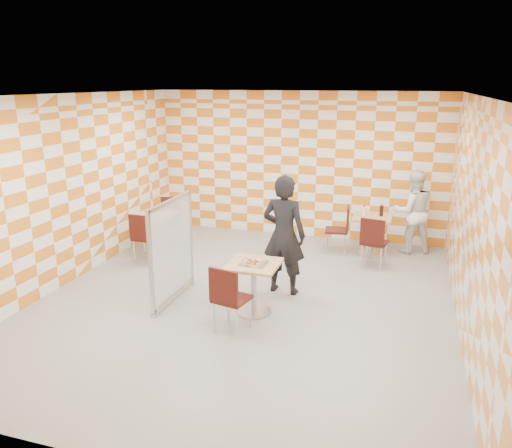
{
  "coord_description": "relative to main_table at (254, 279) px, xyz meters",
  "views": [
    {
      "loc": [
        2.19,
        -6.56,
        3.18
      ],
      "look_at": [
        0.1,
        0.2,
        1.15
      ],
      "focal_mm": 35.0,
      "sensor_mm": 36.0,
      "label": 1
    }
  ],
  "objects": [
    {
      "name": "second_table",
      "position": [
        1.38,
        3.04,
        0.0
      ],
      "size": [
        0.7,
        0.7,
        0.75
      ],
      "color": "tan",
      "rests_on": "ground"
    },
    {
      "name": "soda_bottle",
      "position": [
        1.53,
        3.1,
        0.34
      ],
      "size": [
        0.07,
        0.07,
        0.23
      ],
      "color": "black",
      "rests_on": "second_table"
    },
    {
      "name": "partition",
      "position": [
        -1.29,
        0.09,
        0.28
      ],
      "size": [
        0.08,
        1.38,
        1.55
      ],
      "color": "white",
      "rests_on": "ground"
    },
    {
      "name": "pizza_on_foil",
      "position": [
        -0.0,
        -0.02,
        0.26
      ],
      "size": [
        0.4,
        0.4,
        0.04
      ],
      "color": "silver",
      "rests_on": "main_table"
    },
    {
      "name": "main_table",
      "position": [
        0.0,
        0.0,
        0.0
      ],
      "size": [
        0.7,
        0.7,
        0.75
      ],
      "color": "tan",
      "rests_on": "ground"
    },
    {
      "name": "sport_bottle",
      "position": [
        1.21,
        3.09,
        0.33
      ],
      "size": [
        0.06,
        0.06,
        0.2
      ],
      "color": "white",
      "rests_on": "second_table"
    },
    {
      "name": "chair_empty_far",
      "position": [
        -2.57,
        2.59,
        0.04
      ],
      "size": [
        0.53,
        0.54,
        0.92
      ],
      "color": "#38100B",
      "rests_on": "ground"
    },
    {
      "name": "room_shell",
      "position": [
        -0.24,
        0.9,
        0.99
      ],
      "size": [
        7.0,
        7.0,
        7.0
      ],
      "color": "#979791",
      "rests_on": "ground"
    },
    {
      "name": "chair_second_side",
      "position": [
        0.83,
        2.93,
        0.04
      ],
      "size": [
        0.48,
        0.47,
        0.92
      ],
      "color": "#38100B",
      "rests_on": "ground"
    },
    {
      "name": "chair_main_front",
      "position": [
        -0.13,
        -0.67,
        0.04
      ],
      "size": [
        0.5,
        0.51,
        0.92
      ],
      "color": "#38100B",
      "rests_on": "ground"
    },
    {
      "name": "chair_second_front",
      "position": [
        1.46,
        2.28,
        0.04
      ],
      "size": [
        0.49,
        0.5,
        0.92
      ],
      "color": "#38100B",
      "rests_on": "ground"
    },
    {
      "name": "empty_table",
      "position": [
        -2.59,
        2.0,
        0.0
      ],
      "size": [
        0.7,
        0.7,
        0.75
      ],
      "color": "tan",
      "rests_on": "ground"
    },
    {
      "name": "chair_empty_near",
      "position": [
        -2.49,
        1.34,
        0.04
      ],
      "size": [
        0.43,
        0.44,
        0.92
      ],
      "color": "#38100B",
      "rests_on": "ground"
    },
    {
      "name": "man_white",
      "position": [
        2.09,
        3.41,
        0.29
      ],
      "size": [
        0.94,
        0.83,
        1.6
      ],
      "primitive_type": "imported",
      "rotation": [
        0.0,
        0.0,
        3.48
      ],
      "color": "white",
      "rests_on": "ground"
    },
    {
      "name": "man_dark",
      "position": [
        0.22,
        0.85,
        0.42
      ],
      "size": [
        0.72,
        0.51,
        1.86
      ],
      "primitive_type": "imported",
      "rotation": [
        0.0,
        0.0,
        3.05
      ],
      "color": "black",
      "rests_on": "ground"
    }
  ]
}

